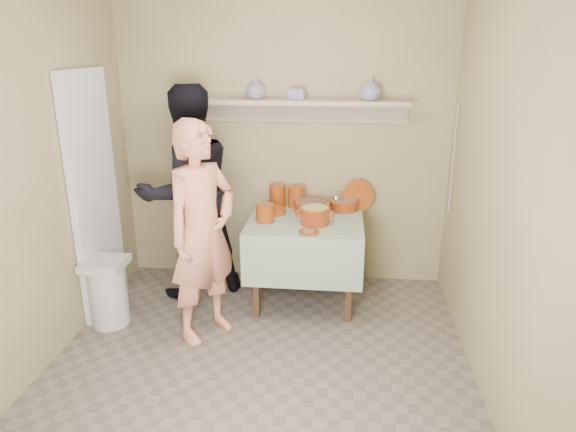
# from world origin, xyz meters

# --- Properties ---
(ground) EXTENTS (3.50, 3.50, 0.00)m
(ground) POSITION_xyz_m (0.00, 0.00, 0.00)
(ground) COLOR #6B5F54
(ground) RESTS_ON ground
(tile_panel) EXTENTS (0.06, 0.70, 2.00)m
(tile_panel) POSITION_xyz_m (-1.46, 0.95, 1.00)
(tile_panel) COLOR silver
(tile_panel) RESTS_ON ground
(plate_stack_a) EXTENTS (0.15, 0.15, 0.20)m
(plate_stack_a) POSITION_xyz_m (-0.04, 1.59, 0.86)
(plate_stack_a) COLOR maroon
(plate_stack_a) RESTS_ON serving_table
(plate_stack_b) EXTENTS (0.16, 0.16, 0.19)m
(plate_stack_b) POSITION_xyz_m (0.14, 1.58, 0.85)
(plate_stack_b) COLOR maroon
(plate_stack_b) RESTS_ON serving_table
(bowl_stack) EXTENTS (0.15, 0.15, 0.15)m
(bowl_stack) POSITION_xyz_m (-0.08, 1.14, 0.84)
(bowl_stack) COLOR maroon
(bowl_stack) RESTS_ON serving_table
(empty_bowl) EXTENTS (0.19, 0.19, 0.06)m
(empty_bowl) POSITION_xyz_m (-0.03, 1.36, 0.79)
(empty_bowl) COLOR maroon
(empty_bowl) RESTS_ON serving_table
(propped_lid) EXTENTS (0.31, 0.18, 0.27)m
(propped_lid) POSITION_xyz_m (0.70, 1.59, 0.88)
(propped_lid) COLOR maroon
(propped_lid) RESTS_ON serving_table
(vase_right) EXTENTS (0.22, 0.22, 0.19)m
(vase_right) POSITION_xyz_m (0.76, 1.60, 1.81)
(vase_right) COLOR navy
(vase_right) RESTS_ON wall_shelf
(vase_left) EXTENTS (0.22, 0.22, 0.18)m
(vase_left) POSITION_xyz_m (-0.22, 1.62, 1.81)
(vase_left) COLOR navy
(vase_left) RESTS_ON wall_shelf
(ceramic_box) EXTENTS (0.15, 0.12, 0.09)m
(ceramic_box) POSITION_xyz_m (0.14, 1.63, 1.77)
(ceramic_box) COLOR navy
(ceramic_box) RESTS_ON wall_shelf
(person_cook) EXTENTS (0.68, 0.74, 1.69)m
(person_cook) POSITION_xyz_m (-0.47, 0.61, 0.84)
(person_cook) COLOR #E28461
(person_cook) RESTS_ON ground
(person_helper) EXTENTS (1.15, 1.11, 1.87)m
(person_helper) POSITION_xyz_m (-0.78, 1.30, 0.94)
(person_helper) COLOR black
(person_helper) RESTS_ON ground
(room_shell) EXTENTS (3.04, 3.54, 2.62)m
(room_shell) POSITION_xyz_m (0.00, 0.00, 1.61)
(room_shell) COLOR tan
(room_shell) RESTS_ON ground
(serving_table) EXTENTS (0.97, 0.97, 0.76)m
(serving_table) POSITION_xyz_m (0.25, 1.28, 0.64)
(serving_table) COLOR #4C2D16
(serving_table) RESTS_ON ground
(cazuela_meat_a) EXTENTS (0.30, 0.30, 0.10)m
(cazuela_meat_a) POSITION_xyz_m (0.27, 1.46, 0.82)
(cazuela_meat_a) COLOR maroon
(cazuela_meat_a) RESTS_ON serving_table
(cazuela_meat_b) EXTENTS (0.28, 0.28, 0.10)m
(cazuela_meat_b) POSITION_xyz_m (0.57, 1.54, 0.82)
(cazuela_meat_b) COLOR maroon
(cazuela_meat_b) RESTS_ON serving_table
(ladle) EXTENTS (0.08, 0.26, 0.19)m
(ladle) POSITION_xyz_m (0.50, 1.52, 0.87)
(ladle) COLOR silver
(ladle) RESTS_ON cazuela_meat_b
(cazuela_rice) EXTENTS (0.33, 0.25, 0.14)m
(cazuela_rice) POSITION_xyz_m (0.33, 1.13, 0.85)
(cazuela_rice) COLOR maroon
(cazuela_rice) RESTS_ON serving_table
(front_plate) EXTENTS (0.16, 0.16, 0.03)m
(front_plate) POSITION_xyz_m (0.30, 0.90, 0.77)
(front_plate) COLOR maroon
(front_plate) RESTS_ON serving_table
(wall_shelf) EXTENTS (1.80, 0.25, 0.21)m
(wall_shelf) POSITION_xyz_m (0.20, 1.65, 1.67)
(wall_shelf) COLOR tan
(wall_shelf) RESTS_ON room_shell
(trash_bin) EXTENTS (0.32, 0.32, 0.56)m
(trash_bin) POSITION_xyz_m (-1.30, 0.66, 0.28)
(trash_bin) COLOR silver
(trash_bin) RESTS_ON ground
(electrical_cord) EXTENTS (0.01, 0.05, 0.90)m
(electrical_cord) POSITION_xyz_m (1.47, 1.48, 1.25)
(electrical_cord) COLOR silver
(electrical_cord) RESTS_ON wall_shelf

